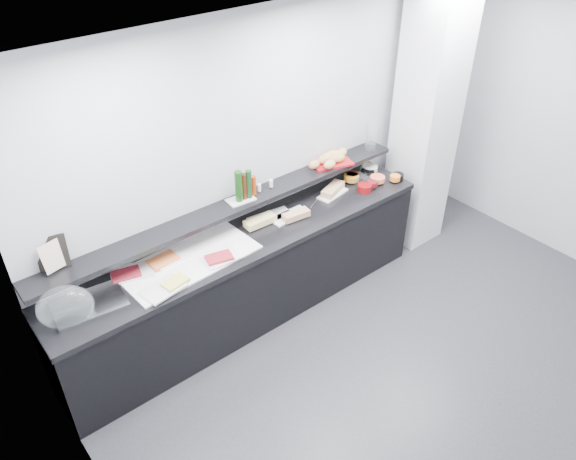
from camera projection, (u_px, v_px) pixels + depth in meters
ground at (441, 388)px, 4.61m from camera, size 5.00×5.00×0.00m
back_wall at (288, 154)px, 5.11m from camera, size 5.00×0.02×2.70m
ceiling at (519, 64)px, 3.06m from camera, size 5.00×5.00×0.00m
column at (425, 123)px, 5.66m from camera, size 0.50×0.50×2.70m
buffet_cabinet at (249, 279)px, 5.09m from camera, size 3.60×0.60×0.85m
counter_top at (247, 239)px, 4.83m from camera, size 3.62×0.62×0.05m
wall_shelf at (234, 206)px, 4.80m from camera, size 3.60×0.25×0.04m
cloche_base at (89, 305)px, 4.09m from camera, size 0.55×0.40×0.04m
cloche_dome at (65, 307)px, 3.92m from camera, size 0.46×0.38×0.34m
linen_runner at (189, 260)px, 4.54m from camera, size 1.15×0.59×0.01m
platter_meat_a at (132, 272)px, 4.39m from camera, size 0.38×0.31×0.01m
food_meat_a at (126, 274)px, 4.35m from camera, size 0.25×0.19×0.02m
platter_salmon at (170, 258)px, 4.54m from camera, size 0.31×0.22×0.01m
food_salmon at (163, 260)px, 4.49m from camera, size 0.25×0.17×0.02m
platter_cheese at (163, 289)px, 4.23m from camera, size 0.35×0.26×0.01m
food_cheese at (175, 282)px, 4.27m from camera, size 0.21×0.16×0.02m
platter_meat_b at (222, 258)px, 4.54m from camera, size 0.31×0.21×0.01m
food_meat_b at (219, 258)px, 4.52m from camera, size 0.24×0.18×0.02m
sandwich_plate_left at (270, 217)px, 5.06m from camera, size 0.42×0.22×0.01m
sandwich_food_left at (260, 221)px, 4.94m from camera, size 0.30×0.12×0.06m
tongs_left at (262, 226)px, 4.93m from camera, size 0.16×0.03×0.01m
sandwich_plate_mid at (290, 216)px, 5.07m from camera, size 0.37×0.16×0.01m
sandwich_food_mid at (296, 215)px, 5.02m from camera, size 0.26×0.12×0.06m
tongs_mid at (300, 217)px, 5.04m from camera, size 0.16×0.04×0.01m
sandwich_plate_right at (333, 194)px, 5.38m from camera, size 0.35×0.19×0.01m
sandwich_food_right at (333, 189)px, 5.38m from camera, size 0.31×0.20×0.06m
tongs_right at (314, 204)px, 5.22m from camera, size 0.15×0.08×0.01m
bowl_glass_fruit at (358, 178)px, 5.58m from camera, size 0.21×0.21×0.07m
fill_glass_fruit at (351, 178)px, 5.56m from camera, size 0.16×0.16×0.05m
bowl_black_jam at (367, 174)px, 5.64m from camera, size 0.17×0.17×0.07m
fill_black_jam at (352, 175)px, 5.60m from camera, size 0.13×0.13×0.05m
bowl_glass_cream at (368, 172)px, 5.68m from camera, size 0.22×0.22×0.07m
fill_glass_cream at (370, 168)px, 5.72m from camera, size 0.18×0.18×0.05m
bowl_red_jam at (365, 188)px, 5.42m from camera, size 0.18×0.18×0.07m
fill_red_jam at (372, 184)px, 5.46m from camera, size 0.10×0.10×0.05m
bowl_glass_salmon at (371, 183)px, 5.50m from camera, size 0.17×0.17×0.07m
fill_glass_salmon at (377, 179)px, 5.54m from camera, size 0.18×0.18×0.05m
bowl_black_fruit at (398, 177)px, 5.59m from camera, size 0.12×0.12×0.07m
fill_black_fruit at (395, 178)px, 5.56m from camera, size 0.11×0.11×0.05m
framed_print at (52, 253)px, 4.01m from camera, size 0.23×0.14×0.26m
print_art at (54, 256)px, 3.98m from camera, size 0.20×0.09×0.22m
condiment_tray at (241, 200)px, 4.83m from camera, size 0.25×0.17×0.01m
bottle_green_a at (249, 184)px, 4.78m from camera, size 0.05×0.05×0.26m
bottle_brown at (244, 186)px, 4.77m from camera, size 0.06×0.06×0.24m
bottle_green_b at (239, 186)px, 4.73m from camera, size 0.07×0.07×0.28m
bottle_hot at (253, 186)px, 4.84m from camera, size 0.06×0.06×0.18m
shaker_salt at (259, 188)px, 4.92m from camera, size 0.04×0.04×0.07m
shaker_pepper at (271, 183)px, 4.98m from camera, size 0.04×0.04×0.07m
bread_tray at (331, 162)px, 5.38m from camera, size 0.44×0.37×0.02m
bread_roll_nw at (323, 159)px, 5.32m from camera, size 0.16×0.11×0.08m
bread_roll_n at (327, 157)px, 5.35m from camera, size 0.17×0.13×0.08m
bread_roll_ne at (334, 154)px, 5.40m from camera, size 0.18×0.15×0.08m
bread_roll_sw at (330, 164)px, 5.23m from camera, size 0.13×0.08×0.08m
bread_roll_s at (339, 158)px, 5.34m from camera, size 0.13×0.08×0.08m
bread_roll_se at (334, 159)px, 5.33m from camera, size 0.14×0.10×0.08m
bread_roll_midw at (314, 165)px, 5.23m from camera, size 0.12×0.08×0.08m
bread_roll_mide at (342, 152)px, 5.44m from camera, size 0.14×0.12×0.08m
carafe at (371, 136)px, 5.53m from camera, size 0.14×0.14×0.30m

